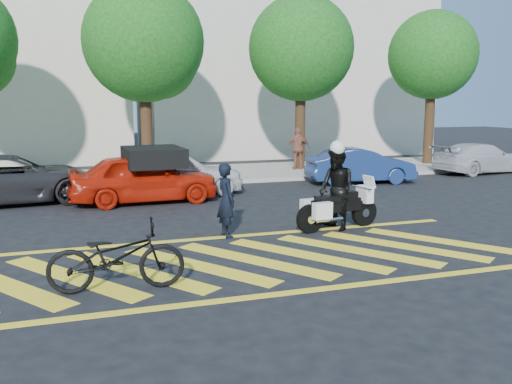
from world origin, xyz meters
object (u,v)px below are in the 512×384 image
object	(u,v)px
bicycle	(116,256)
officer_moto	(336,189)
parked_mid_right	(177,173)
officer_bike	(226,200)
police_motorcycle	(337,207)
parked_far_right	(480,158)
red_convertible	(144,178)
parked_right	(361,166)
parked_mid_left	(12,179)

from	to	relation	value
bicycle	officer_moto	xyz separation A→B (m)	(5.24, 2.71, 0.41)
officer_moto	parked_mid_right	size ratio (longest dim) A/B	0.46
officer_bike	police_motorcycle	size ratio (longest dim) A/B	0.75
bicycle	parked_far_right	world-z (taller)	parked_far_right
officer_bike	parked_mid_right	bearing A→B (deg)	-6.32
bicycle	officer_moto	world-z (taller)	officer_moto
officer_bike	officer_moto	size ratio (longest dim) A/B	0.85
officer_bike	parked_mid_right	distance (m)	5.85
bicycle	police_motorcycle	bearing A→B (deg)	-58.27
officer_bike	red_convertible	xyz separation A→B (m)	(-1.25, 4.81, -0.09)
red_convertible	officer_moto	bearing A→B (deg)	-144.21
red_convertible	parked_right	xyz separation A→B (m)	(8.11, 1.44, -0.09)
parked_far_right	police_motorcycle	bearing A→B (deg)	117.43
officer_bike	parked_far_right	distance (m)	14.99
parked_mid_right	parked_right	xyz separation A→B (m)	(6.92, 0.40, -0.07)
officer_bike	red_convertible	distance (m)	4.97
officer_bike	police_motorcycle	bearing A→B (deg)	-100.38
bicycle	parked_far_right	xyz separation A→B (m)	(15.72, 10.12, 0.07)
officer_moto	police_motorcycle	bearing A→B (deg)	60.34
officer_moto	parked_right	distance (m)	7.68
officer_bike	police_motorcycle	world-z (taller)	officer_bike
officer_moto	parked_far_right	world-z (taller)	officer_moto
parked_mid_right	bicycle	bearing A→B (deg)	163.24
red_convertible	parked_mid_right	world-z (taller)	red_convertible
red_convertible	parked_mid_left	distance (m)	3.90
red_convertible	parked_far_right	distance (m)	14.58
officer_moto	parked_mid_left	distance (m)	9.76
police_motorcycle	red_convertible	bearing A→B (deg)	119.01
officer_bike	officer_moto	xyz separation A→B (m)	(2.65, -0.15, 0.14)
police_motorcycle	parked_right	bearing A→B (deg)	47.60
officer_bike	parked_right	xyz separation A→B (m)	(6.86, 6.25, -0.18)
bicycle	parked_mid_left	world-z (taller)	parked_mid_left
bicycle	police_motorcycle	size ratio (longest dim) A/B	0.96
officer_moto	parked_far_right	distance (m)	12.83
officer_bike	bicycle	world-z (taller)	officer_bike
officer_bike	police_motorcycle	xyz separation A→B (m)	(2.66, -0.16, -0.30)
red_convertible	parked_right	size ratio (longest dim) A/B	1.10
officer_moto	parked_far_right	size ratio (longest dim) A/B	0.45
bicycle	officer_moto	distance (m)	5.92
officer_bike	bicycle	size ratio (longest dim) A/B	0.77
police_motorcycle	parked_right	world-z (taller)	parked_right
officer_bike	red_convertible	world-z (taller)	officer_bike
police_motorcycle	parked_mid_right	world-z (taller)	parked_mid_right
officer_moto	parked_right	world-z (taller)	officer_moto
officer_bike	bicycle	bearing A→B (deg)	130.88
officer_moto	parked_mid_left	bearing A→B (deg)	-137.67
police_motorcycle	parked_mid_left	xyz separation A→B (m)	(-7.66, 6.08, 0.19)
parked_mid_left	parked_mid_right	xyz separation A→B (m)	(4.93, -0.07, -0.00)
bicycle	parked_mid_right	size ratio (longest dim) A/B	0.51
parked_mid_left	parked_far_right	xyz separation A→B (m)	(18.12, 1.33, -0.09)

